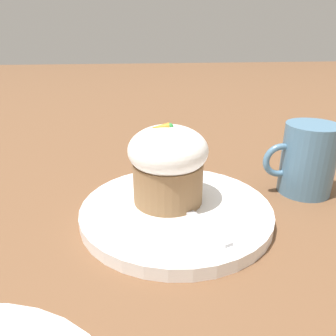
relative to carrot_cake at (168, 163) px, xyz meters
name	(u,v)px	position (x,y,z in m)	size (l,w,h in m)	color
ground_plane	(176,216)	(-0.01, 0.01, -0.07)	(4.00, 4.00, 0.00)	brown
dessert_plate	(176,211)	(-0.01, 0.01, -0.06)	(0.23, 0.23, 0.02)	white
carrot_cake	(168,163)	(0.00, 0.00, 0.00)	(0.10, 0.10, 0.10)	olive
spoon	(185,208)	(-0.02, 0.03, -0.05)	(0.07, 0.12, 0.01)	#B7B7BC
coffee_cup	(307,159)	(-0.20, -0.03, -0.02)	(0.10, 0.07, 0.10)	teal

